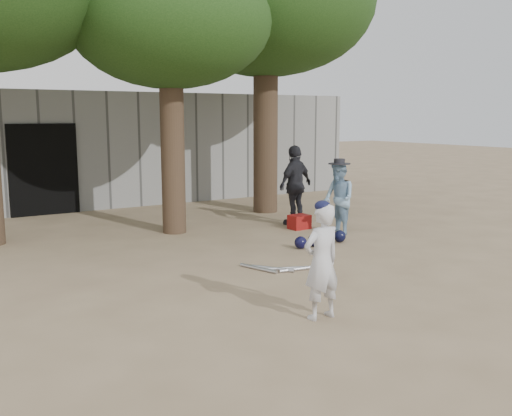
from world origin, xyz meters
TOP-DOWN VIEW (x-y plane):
  - ground at (0.00, 0.00)m, footprint 70.00×70.00m
  - boy_player at (0.02, -1.40)m, footprint 0.52×0.35m
  - spectator_blue at (3.32, 2.25)m, footprint 0.67×0.80m
  - spectator_dark at (3.23, 3.61)m, footprint 1.11×0.71m
  - red_bag at (3.01, 3.14)m, footprint 0.44×0.34m
  - back_building at (-0.00, 10.33)m, footprint 16.00×5.24m
  - helmet_row at (2.42, 1.65)m, footprint 1.19×0.28m
  - bat_pile at (0.80, 0.63)m, footprint 1.04×0.78m
  - tree_row at (0.74, 5.02)m, footprint 11.40×5.80m

SIDE VIEW (x-z plane):
  - ground at x=0.00m, z-range 0.00..0.00m
  - bat_pile at x=0.80m, z-range 0.00..0.06m
  - helmet_row at x=2.42m, z-range 0.00..0.23m
  - red_bag at x=3.01m, z-range 0.00..0.30m
  - boy_player at x=0.02m, z-range 0.00..1.38m
  - spectator_blue at x=3.32m, z-range 0.00..1.47m
  - spectator_dark at x=3.23m, z-range 0.00..1.75m
  - back_building at x=0.00m, z-range 0.00..3.00m
  - tree_row at x=0.74m, z-range 1.34..8.03m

